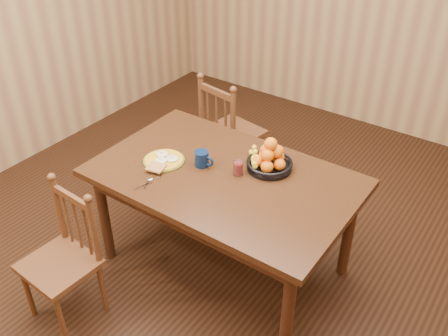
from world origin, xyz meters
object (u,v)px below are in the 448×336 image
Objects in this scene: dining_table at (224,186)px; coffee_mug at (202,159)px; chair_far at (229,132)px; breakfast_plate at (163,160)px; chair_near at (64,259)px; fruit_bowl at (269,159)px.

coffee_mug is at bearing 178.34° from dining_table.
chair_far is 7.04× the size of coffee_mug.
dining_table is 0.42m from breakfast_plate.
coffee_mug is at bearing 25.88° from breakfast_plate.
chair_near is 6.47× the size of coffee_mug.
dining_table is 1.70× the size of chair_far.
dining_table is 1.05m from chair_far.
dining_table is at bearing 61.04° from chair_near.
chair_far is at bearing 99.39° from breakfast_plate.
fruit_bowl is at bearing 29.28° from breakfast_plate.
chair_near reaches higher than coffee_mug.
chair_far is 2.91× the size of fruit_bowl.
dining_table is at bearing 132.06° from chair_far.
dining_table is 4.94× the size of fruit_bowl.
chair_near is 2.91× the size of breakfast_plate.
fruit_bowl is at bearing 31.35° from coffee_mug.
chair_far is 3.17× the size of breakfast_plate.
coffee_mug is at bearing -148.65° from fruit_bowl.
chair_near is 0.84m from breakfast_plate.
dining_table is 1.04m from chair_near.
breakfast_plate is at bearing 82.35° from chair_near.
dining_table is 5.38× the size of breakfast_plate.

